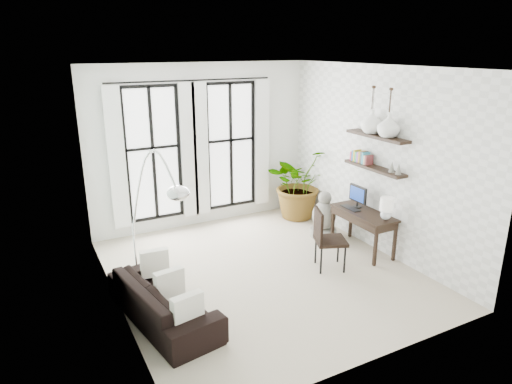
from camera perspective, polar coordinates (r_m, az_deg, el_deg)
floor at (r=7.47m, az=0.81°, el=-9.97°), size 5.00×5.00×0.00m
ceiling at (r=6.62m, az=0.94°, el=15.35°), size 5.00×5.00×0.00m
wall_left at (r=6.17m, az=-17.80°, el=-0.84°), size 0.00×5.00×5.00m
wall_right at (r=8.17m, az=14.90°, el=3.86°), size 0.00×5.00×5.00m
wall_back at (r=9.09m, az=-6.75°, el=5.70°), size 4.50×0.00×4.50m
windows at (r=8.96m, az=-7.77°, el=5.23°), size 3.26×0.13×2.65m
wall_shelves at (r=8.00m, az=14.52°, el=4.55°), size 0.25×1.30×0.60m
sofa at (r=6.29m, az=-11.55°, el=-13.13°), size 1.09×2.06×0.57m
throw_pillows at (r=6.21m, az=-10.77°, el=-11.25°), size 0.40×1.52×0.40m
plant at (r=9.60m, az=5.30°, el=1.17°), size 1.70×1.60×1.50m
desk at (r=8.12m, az=13.53°, el=-2.80°), size 0.53×1.24×1.13m
desk_chair at (r=7.44m, az=8.65°, el=-5.39°), size 0.63×0.63×1.01m
arc_lamp at (r=6.20m, az=-12.82°, el=0.76°), size 0.71×1.26×2.22m
buddha at (r=8.76m, az=8.49°, el=-3.18°), size 0.50×0.50×0.90m
vase_a at (r=7.69m, az=16.27°, el=7.99°), size 0.37×0.37×0.38m
vase_b at (r=7.98m, az=14.28°, el=8.48°), size 0.37×0.37×0.38m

